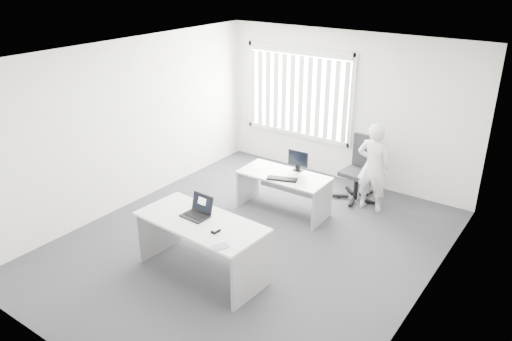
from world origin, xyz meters
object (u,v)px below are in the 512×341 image
Objects in this scene: laptop at (194,208)px; monitor at (298,161)px; office_chair at (358,180)px; person at (373,167)px; desk_far at (284,185)px; desk_near at (201,235)px.

laptop is 2.38m from monitor.
office_chair is 0.74× the size of person.
desk_far is 1.32× the size of office_chair.
laptop is at bearing -92.60° from desk_far.
laptop is at bearing -98.10° from office_chair.
monitor is at bearing -120.74° from office_chair.
monitor is (0.16, 2.38, -0.08)m from laptop.
office_chair is 0.60m from person.
person reaches higher than desk_near.
laptop is (-1.21, -3.05, 0.17)m from person.
desk_far is 0.47m from monitor.
desk_far is at bearing -117.48° from office_chair.
monitor is at bearing 68.15° from desk_far.
laptop is 0.99× the size of monitor.
laptop is at bearing -96.83° from monitor.
desk_near reaches higher than desk_far.
desk_far is at bearing -113.79° from monitor.
person is (1.15, 0.94, 0.28)m from desk_far.
person reaches higher than laptop.
desk_near is 2.42m from monitor.
desk_far is 1.52m from person.
desk_near is 5.12× the size of laptop.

